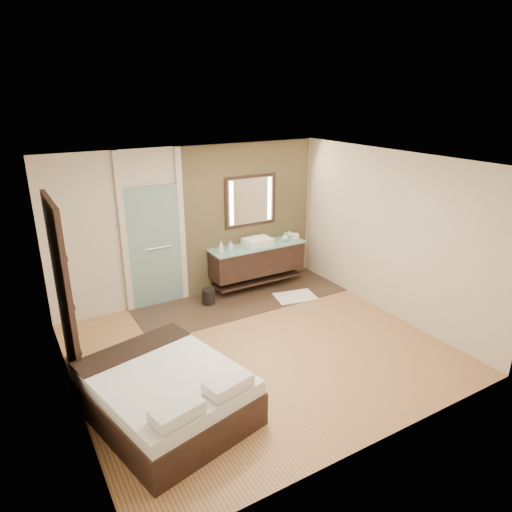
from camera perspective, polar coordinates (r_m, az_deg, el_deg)
floor at (r=6.79m, az=0.35°, el=-11.55°), size 5.00×5.00×0.00m
tile_strip at (r=8.28m, az=-1.74°, el=-5.41°), size 3.80×1.30×0.01m
stone_wall at (r=8.55m, az=-0.86°, el=5.02°), size 2.60×0.08×2.70m
vanity at (r=8.54m, az=0.13°, el=-0.41°), size 1.85×0.55×0.88m
mirror_unit at (r=8.43m, az=-0.69°, el=6.91°), size 1.06×0.04×0.96m
frosted_door at (r=7.89m, az=-12.60°, el=1.69°), size 1.10×0.12×2.70m
shoji_partition at (r=6.07m, az=-22.89°, el=-4.39°), size 0.06×1.20×2.40m
bed at (r=5.54m, az=-11.18°, el=-16.48°), size 1.86×2.13×0.71m
bath_mat at (r=8.38m, az=4.92°, el=-5.08°), size 0.81×0.63×0.02m
waste_bin at (r=8.09m, az=-5.96°, el=-5.09°), size 0.30×0.30×0.28m
tissue_box at (r=8.81m, az=4.90°, el=2.47°), size 0.14×0.14×0.10m
soap_bottle_a at (r=8.03m, az=-4.39°, el=1.14°), size 0.09×0.10×0.21m
soap_bottle_b at (r=8.15m, az=-3.20°, el=1.31°), size 0.09×0.10×0.17m
soap_bottle_c at (r=8.66m, az=3.67°, el=2.41°), size 0.15×0.15×0.17m
cup at (r=8.95m, az=4.25°, el=2.73°), size 0.12×0.12×0.09m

